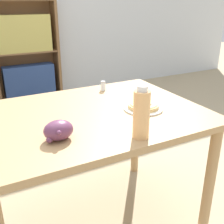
% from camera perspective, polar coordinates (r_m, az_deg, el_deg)
% --- Properties ---
extents(ground_plane, '(14.00, 14.00, 0.00)m').
position_cam_1_polar(ground_plane, '(2.05, -4.52, -19.21)').
color(ground_plane, tan).
extents(wall_back, '(8.00, 0.05, 2.60)m').
position_cam_1_polar(wall_back, '(4.09, -20.96, 20.15)').
color(wall_back, silver).
rests_on(wall_back, ground_plane).
extents(dining_table, '(1.23, 0.90, 0.77)m').
position_cam_1_polar(dining_table, '(1.57, -4.45, -3.56)').
color(dining_table, tan).
rests_on(dining_table, ground_plane).
extents(pizza_on_plate, '(0.22, 0.22, 0.04)m').
position_cam_1_polar(pizza_on_plate, '(1.58, 6.39, 1.07)').
color(pizza_on_plate, white).
rests_on(pizza_on_plate, dining_table).
extents(grape_bunch, '(0.13, 0.11, 0.09)m').
position_cam_1_polar(grape_bunch, '(1.25, -10.84, -3.69)').
color(grape_bunch, '#6B3856').
rests_on(grape_bunch, dining_table).
extents(drink_bottle, '(0.07, 0.07, 0.24)m').
position_cam_1_polar(drink_bottle, '(1.22, 5.99, -0.35)').
color(drink_bottle, '#EFB270').
rests_on(drink_bottle, dining_table).
extents(salt_shaker, '(0.03, 0.03, 0.06)m').
position_cam_1_polar(salt_shaker, '(1.89, -1.84, 5.35)').
color(salt_shaker, white).
rests_on(salt_shaker, dining_table).
extents(bookshelf, '(0.87, 0.26, 1.35)m').
position_cam_1_polar(bookshelf, '(4.03, -16.98, 10.76)').
color(bookshelf, brown).
rests_on(bookshelf, ground_plane).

